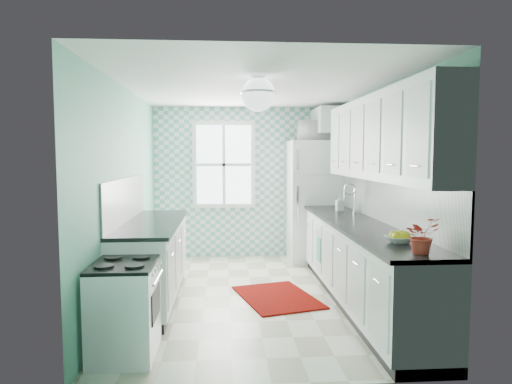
{
  "coord_description": "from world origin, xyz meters",
  "views": [
    {
      "loc": [
        -0.35,
        -5.43,
        1.72
      ],
      "look_at": [
        0.05,
        0.25,
        1.25
      ],
      "focal_mm": 32.0,
      "sensor_mm": 36.0,
      "label": 1
    }
  ],
  "objects": [
    {
      "name": "wall_left",
      "position": [
        -1.51,
        0.0,
        1.25
      ],
      "size": [
        0.02,
        4.4,
        2.5
      ],
      "primitive_type": "cube",
      "color": "#62AB91",
      "rests_on": "floor"
    },
    {
      "name": "fridge",
      "position": [
        1.11,
        1.8,
        0.97
      ],
      "size": [
        0.84,
        0.83,
        1.94
      ],
      "rotation": [
        0.0,
        0.0,
        -0.01
      ],
      "color": "white",
      "rests_on": "floor"
    },
    {
      "name": "potted_plant",
      "position": [
        1.2,
        -1.99,
        1.09
      ],
      "size": [
        0.32,
        0.3,
        0.29
      ],
      "primitive_type": "imported",
      "rotation": [
        0.0,
        0.0,
        0.3
      ],
      "color": "#9F0309",
      "rests_on": "countertop_right"
    },
    {
      "name": "ceiling_light",
      "position": [
        0.0,
        -0.8,
        2.32
      ],
      "size": [
        0.34,
        0.34,
        0.35
      ],
      "color": "silver",
      "rests_on": "ceiling"
    },
    {
      "name": "rug",
      "position": [
        0.28,
        -0.1,
        0.01
      ],
      "size": [
        1.08,
        1.32,
        0.02
      ],
      "primitive_type": "cube",
      "rotation": [
        0.0,
        0.0,
        0.27
      ],
      "color": "maroon",
      "rests_on": "floor"
    },
    {
      "name": "accent_wall",
      "position": [
        0.0,
        2.19,
        1.25
      ],
      "size": [
        3.0,
        0.01,
        2.5
      ],
      "primitive_type": "cube",
      "color": "#67ACA9",
      "rests_on": "wall_back"
    },
    {
      "name": "floor",
      "position": [
        0.0,
        0.0,
        -0.01
      ],
      "size": [
        3.0,
        4.4,
        0.02
      ],
      "primitive_type": "cube",
      "color": "silver",
      "rests_on": "ground"
    },
    {
      "name": "wall_back",
      "position": [
        0.0,
        2.21,
        1.25
      ],
      "size": [
        3.0,
        0.02,
        2.5
      ],
      "primitive_type": "cube",
      "color": "#62AB91",
      "rests_on": "floor"
    },
    {
      "name": "soap_bottle",
      "position": [
        1.25,
        0.75,
        1.05
      ],
      "size": [
        0.1,
        0.11,
        0.22
      ],
      "primitive_type": "imported",
      "rotation": [
        0.0,
        0.0,
        0.05
      ],
      "color": "#95BBC6",
      "rests_on": "countertop_right"
    },
    {
      "name": "backsplash_left",
      "position": [
        -1.49,
        -0.07,
        1.2
      ],
      "size": [
        0.02,
        2.15,
        0.51
      ],
      "primitive_type": "cube",
      "color": "white",
      "rests_on": "wall_left"
    },
    {
      "name": "stove",
      "position": [
        -1.2,
        -1.57,
        0.42
      ],
      "size": [
        0.53,
        0.66,
        0.79
      ],
      "rotation": [
        0.0,
        0.0,
        -0.05
      ],
      "color": "white",
      "rests_on": "floor"
    },
    {
      "name": "microwave",
      "position": [
        1.11,
        1.8,
        2.09
      ],
      "size": [
        0.58,
        0.41,
        0.31
      ],
      "primitive_type": "imported",
      "rotation": [
        0.0,
        0.0,
        3.09
      ],
      "color": "white",
      "rests_on": "fridge"
    },
    {
      "name": "fruit_bowl",
      "position": [
        1.2,
        -1.54,
        0.97
      ],
      "size": [
        0.27,
        0.27,
        0.06
      ],
      "primitive_type": "imported",
      "rotation": [
        0.0,
        0.0,
        0.1
      ],
      "color": "white",
      "rests_on": "countertop_right"
    },
    {
      "name": "base_cabinets_left",
      "position": [
        -1.2,
        -0.07,
        0.45
      ],
      "size": [
        0.6,
        2.15,
        0.9
      ],
      "primitive_type": "cube",
      "color": "white",
      "rests_on": "floor"
    },
    {
      "name": "dish_towel",
      "position": [
        0.89,
        0.39,
        0.48
      ],
      "size": [
        0.04,
        0.22,
        0.33
      ],
      "primitive_type": "cube",
      "rotation": [
        0.0,
        0.0,
        0.14
      ],
      "color": "#67AAA7",
      "rests_on": "base_cabinets_right"
    },
    {
      "name": "sink",
      "position": [
        1.2,
        0.43,
        0.93
      ],
      "size": [
        0.47,
        0.39,
        0.53
      ],
      "rotation": [
        0.0,
        0.0,
        -0.04
      ],
      "color": "silver",
      "rests_on": "countertop_right"
    },
    {
      "name": "upper_cabinet_fridge",
      "position": [
        1.3,
        1.83,
        2.25
      ],
      "size": [
        0.4,
        0.74,
        0.4
      ],
      "primitive_type": "cube",
      "color": "white",
      "rests_on": "wall_right"
    },
    {
      "name": "countertop_right",
      "position": [
        1.19,
        -0.4,
        0.92
      ],
      "size": [
        0.63,
        3.6,
        0.04
      ],
      "primitive_type": "cube",
      "color": "black",
      "rests_on": "base_cabinets_right"
    },
    {
      "name": "window",
      "position": [
        -0.35,
        2.16,
        1.55
      ],
      "size": [
        1.04,
        0.05,
        1.44
      ],
      "color": "white",
      "rests_on": "wall_back"
    },
    {
      "name": "wall_right",
      "position": [
        1.51,
        0.0,
        1.25
      ],
      "size": [
        0.02,
        4.4,
        2.5
      ],
      "primitive_type": "cube",
      "color": "#62AB91",
      "rests_on": "floor"
    },
    {
      "name": "countertop_left",
      "position": [
        -1.19,
        -0.07,
        0.92
      ],
      "size": [
        0.63,
        2.15,
        0.04
      ],
      "primitive_type": "cube",
      "color": "black",
      "rests_on": "base_cabinets_left"
    },
    {
      "name": "base_cabinets_right",
      "position": [
        1.2,
        -0.4,
        0.45
      ],
      "size": [
        0.6,
        3.6,
        0.9
      ],
      "primitive_type": "cube",
      "color": "white",
      "rests_on": "floor"
    },
    {
      "name": "backsplash_right",
      "position": [
        1.49,
        -0.4,
        1.2
      ],
      "size": [
        0.02,
        3.6,
        0.51
      ],
      "primitive_type": "cube",
      "color": "white",
      "rests_on": "wall_right"
    },
    {
      "name": "ceiling",
      "position": [
        0.0,
        0.0,
        2.51
      ],
      "size": [
        3.0,
        4.4,
        0.02
      ],
      "primitive_type": "cube",
      "color": "white",
      "rests_on": "wall_back"
    },
    {
      "name": "upper_cabinets_right",
      "position": [
        1.33,
        -0.6,
        1.9
      ],
      "size": [
        0.33,
        3.2,
        0.9
      ],
      "primitive_type": "cube",
      "color": "white",
      "rests_on": "wall_right"
    },
    {
      "name": "wall_front",
      "position": [
        0.0,
        -2.21,
        1.25
      ],
      "size": [
        3.0,
        0.02,
        2.5
      ],
      "primitive_type": "cube",
      "color": "#62AB91",
      "rests_on": "floor"
    }
  ]
}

